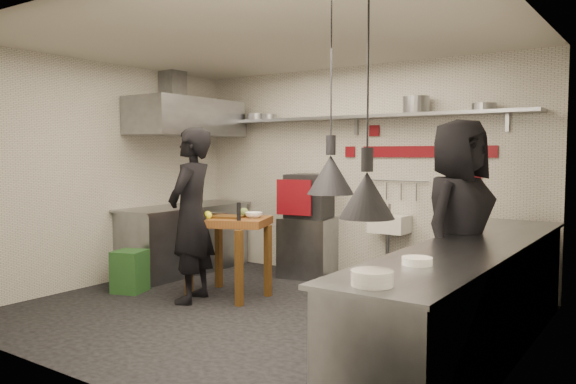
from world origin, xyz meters
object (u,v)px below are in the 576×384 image
Objects in this scene: combi_oven at (309,196)px; chef_right at (458,226)px; oven_stand at (308,247)px; chef_left at (191,215)px; green_bin at (130,271)px; prep_table at (228,257)px.

chef_right is (2.40, -1.19, -0.10)m from combi_oven.
chef_right is at bearing -36.00° from oven_stand.
oven_stand is 0.41× the size of chef_left.
chef_right is at bearing 11.78° from green_bin.
chef_left reaches higher than oven_stand.
green_bin is 0.54× the size of prep_table.
combi_oven is 1.88m from chef_left.
oven_stand is 1.38× the size of combi_oven.
combi_oven is 1.58m from prep_table.
green_bin is (-1.29, -1.94, -0.15)m from oven_stand.
chef_right reaches higher than combi_oven.
combi_oven is 2.68m from chef_right.
green_bin is 0.25× the size of chef_right.
combi_oven is 0.63× the size of prep_table.
chef_left is 2.86m from chef_right.
chef_left is at bearing 8.13° from green_bin.
green_bin is (-1.29, -1.96, -0.84)m from combi_oven.
oven_stand is at bearing 56.26° from green_bin.
prep_table is (-0.20, -1.41, 0.06)m from oven_stand.
oven_stand reaches higher than green_bin.
prep_table is 0.68m from chef_left.
prep_table is at bearing 25.82° from green_bin.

